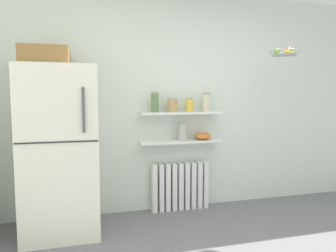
{
  "coord_description": "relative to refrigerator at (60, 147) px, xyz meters",
  "views": [
    {
      "loc": [
        -1.15,
        -1.53,
        1.35
      ],
      "look_at": [
        -0.31,
        1.6,
        1.05
      ],
      "focal_mm": 32.63,
      "sensor_mm": 36.0,
      "label": 1
    }
  ],
  "objects": [
    {
      "name": "back_wall",
      "position": [
        1.4,
        0.41,
        0.44
      ],
      "size": [
        7.04,
        0.1,
        2.6
      ],
      "primitive_type": "cube",
      "color": "silver",
      "rests_on": "ground_plane"
    },
    {
      "name": "refrigerator",
      "position": [
        0.0,
        0.0,
        0.0
      ],
      "size": [
        0.71,
        0.75,
        1.82
      ],
      "color": "silver",
      "rests_on": "ground_plane"
    },
    {
      "name": "radiator",
      "position": [
        1.33,
        0.28,
        -0.58
      ],
      "size": [
        0.7,
        0.12,
        0.57
      ],
      "color": "white",
      "rests_on": "ground_plane"
    },
    {
      "name": "wall_shelf_lower",
      "position": [
        1.33,
        0.25,
        -0.03
      ],
      "size": [
        0.98,
        0.22,
        0.02
      ],
      "primitive_type": "cube",
      "color": "white"
    },
    {
      "name": "wall_shelf_upper",
      "position": [
        1.33,
        0.25,
        0.31
      ],
      "size": [
        0.98,
        0.22,
        0.02
      ],
      "primitive_type": "cube",
      "color": "white"
    },
    {
      "name": "storage_jar_0",
      "position": [
        1.02,
        0.25,
        0.44
      ],
      "size": [
        0.08,
        0.08,
        0.23
      ],
      "color": "#5B7F4C",
      "rests_on": "wall_shelf_upper"
    },
    {
      "name": "storage_jar_1",
      "position": [
        1.23,
        0.25,
        0.4
      ],
      "size": [
        0.12,
        0.12,
        0.16
      ],
      "color": "tan",
      "rests_on": "wall_shelf_upper"
    },
    {
      "name": "storage_jar_2",
      "position": [
        1.44,
        0.25,
        0.4
      ],
      "size": [
        0.09,
        0.09,
        0.16
      ],
      "color": "yellow",
      "rests_on": "wall_shelf_upper"
    },
    {
      "name": "storage_jar_3",
      "position": [
        1.65,
        0.25,
        0.43
      ],
      "size": [
        0.1,
        0.1,
        0.23
      ],
      "color": "beige",
      "rests_on": "wall_shelf_upper"
    },
    {
      "name": "vase",
      "position": [
        1.36,
        0.25,
        0.08
      ],
      "size": [
        0.1,
        0.1,
        0.2
      ],
      "primitive_type": "cylinder",
      "color": "#B2ADA8",
      "rests_on": "wall_shelf_lower"
    },
    {
      "name": "shelf_bowl",
      "position": [
        1.61,
        0.25,
        0.03
      ],
      "size": [
        0.2,
        0.2,
        0.09
      ],
      "primitive_type": "ellipsoid",
      "color": "orange",
      "rests_on": "wall_shelf_lower"
    },
    {
      "name": "hanging_fruit_basket",
      "position": [
        2.43,
        -0.13,
        1.0
      ],
      "size": [
        0.34,
        0.34,
        0.1
      ],
      "color": "#B2B2B7"
    }
  ]
}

